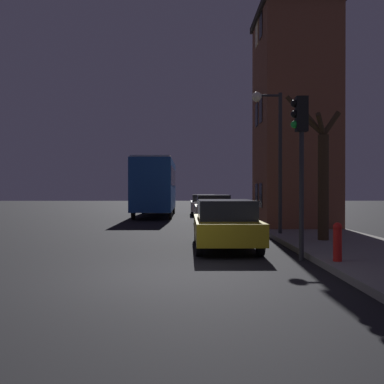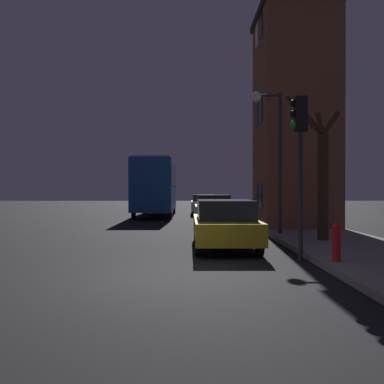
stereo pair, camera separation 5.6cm
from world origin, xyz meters
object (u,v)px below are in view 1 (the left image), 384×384
object	(u,v)px
car_mid_lane	(213,209)
traffic_light	(300,143)
car_near_lane	(225,223)
car_far_lane	(203,204)
bare_tree	(321,172)
streetlamp	(272,139)
fire_hydrant	(338,241)
bus	(156,183)

from	to	relation	value
car_mid_lane	traffic_light	bearing A→B (deg)	-82.08
car_near_lane	car_far_lane	world-z (taller)	car_near_lane
traffic_light	bare_tree	bearing A→B (deg)	64.01
streetlamp	fire_hydrant	bearing A→B (deg)	-87.58
streetlamp	fire_hydrant	xyz separation A→B (m)	(0.27, -6.34, -3.12)
car_mid_lane	car_far_lane	bearing A→B (deg)	91.22
car_near_lane	car_mid_lane	bearing A→B (deg)	89.03
car_mid_lane	streetlamp	bearing A→B (deg)	-72.59
car_far_lane	fire_hydrant	bearing A→B (deg)	-83.57
streetlamp	car_far_lane	world-z (taller)	streetlamp
streetlamp	bus	bearing A→B (deg)	112.59
car_near_lane	streetlamp	bearing A→B (deg)	55.53
bus	car_far_lane	xyz separation A→B (m)	(3.34, 1.49, -1.50)
traffic_light	bare_tree	xyz separation A→B (m)	(1.54, 3.15, -0.61)
bare_tree	bus	bearing A→B (deg)	113.63
bus	car_near_lane	distance (m)	16.45
streetlamp	car_far_lane	xyz separation A→B (m)	(-2.08, 14.53, -2.98)
bare_tree	car_far_lane	xyz separation A→B (m)	(-3.30, 16.66, -1.65)
car_far_lane	fire_hydrant	xyz separation A→B (m)	(2.35, -20.87, -0.14)
traffic_light	car_far_lane	size ratio (longest dim) A/B	0.96
car_far_lane	fire_hydrant	distance (m)	21.00
streetlamp	car_far_lane	size ratio (longest dim) A/B	1.22
streetlamp	bare_tree	size ratio (longest dim) A/B	1.12
traffic_light	fire_hydrant	distance (m)	2.68
traffic_light	car_near_lane	bearing A→B (deg)	127.10
bus	car_far_lane	distance (m)	3.95
bare_tree	fire_hydrant	distance (m)	4.67
streetlamp	traffic_light	bearing A→B (deg)	-93.51
streetlamp	bare_tree	bearing A→B (deg)	-60.35
bus	traffic_light	bearing A→B (deg)	-74.45
traffic_light	car_near_lane	xyz separation A→B (m)	(-1.73, 2.29, -2.25)
bus	car_far_lane	size ratio (longest dim) A/B	2.13
bare_tree	fire_hydrant	world-z (taller)	bare_tree
car_far_lane	traffic_light	bearing A→B (deg)	-84.93
bare_tree	car_near_lane	distance (m)	3.76
car_near_lane	car_far_lane	distance (m)	17.52
bus	fire_hydrant	world-z (taller)	bus
traffic_light	bus	bearing A→B (deg)	105.55
bare_tree	bus	xyz separation A→B (m)	(-6.64, 15.17, -0.15)
streetlamp	car_mid_lane	xyz separation A→B (m)	(-1.90, 6.07, -2.95)
traffic_light	car_mid_lane	bearing A→B (deg)	97.92
bare_tree	car_near_lane	size ratio (longest dim) A/B	1.02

